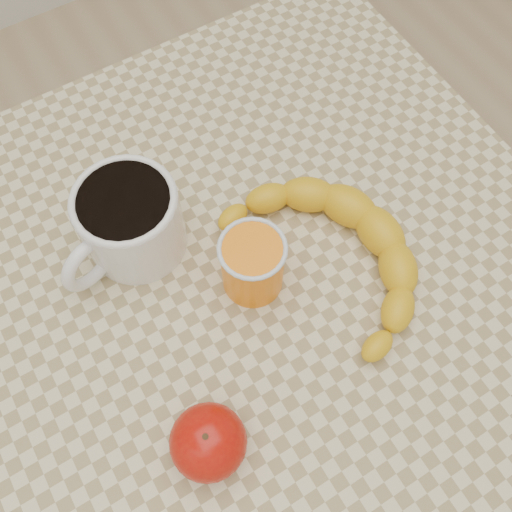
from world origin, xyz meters
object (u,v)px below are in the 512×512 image
orange_juice_glass (253,264)px  apple (208,442)px  coffee_mug (129,221)px  banana (333,255)px  table (256,289)px

orange_juice_glass → apple: size_ratio=1.06×
orange_juice_glass → coffee_mug: bearing=129.5°
coffee_mug → apple: coffee_mug is taller
orange_juice_glass → banana: 0.10m
coffee_mug → banana: (0.20, -0.15, -0.03)m
table → coffee_mug: bearing=138.5°
orange_juice_glass → apple: bearing=-134.0°
apple → orange_juice_glass: bearing=46.0°
coffee_mug → banana: bearing=-37.8°
table → banana: bearing=-31.8°
coffee_mug → apple: bearing=-98.7°
apple → banana: 0.27m
coffee_mug → banana: coffee_mug is taller
orange_juice_glass → banana: size_ratio=0.28×
coffee_mug → orange_juice_glass: (0.10, -0.12, -0.01)m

